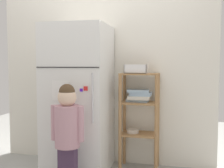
{
  "coord_description": "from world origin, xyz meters",
  "views": [
    {
      "loc": [
        0.81,
        -2.8,
        1.15
      ],
      "look_at": [
        0.16,
        0.02,
        0.94
      ],
      "focal_mm": 44.84,
      "sensor_mm": 36.0,
      "label": 1
    }
  ],
  "objects_px": {
    "refrigerator": "(78,99)",
    "child_standing": "(67,126)",
    "pantry_shelf_unit": "(139,108)",
    "fruit_bin": "(138,70)"
  },
  "relations": [
    {
      "from": "refrigerator",
      "to": "child_standing",
      "type": "distance_m",
      "value": 0.52
    },
    {
      "from": "child_standing",
      "to": "pantry_shelf_unit",
      "type": "xyz_separation_m",
      "value": [
        0.57,
        0.65,
        0.08
      ]
    },
    {
      "from": "fruit_bin",
      "to": "refrigerator",
      "type": "bearing_deg",
      "value": -165.98
    },
    {
      "from": "refrigerator",
      "to": "child_standing",
      "type": "relative_size",
      "value": 1.6
    },
    {
      "from": "pantry_shelf_unit",
      "to": "fruit_bin",
      "type": "bearing_deg",
      "value": -133.97
    },
    {
      "from": "child_standing",
      "to": "pantry_shelf_unit",
      "type": "height_order",
      "value": "pantry_shelf_unit"
    },
    {
      "from": "child_standing",
      "to": "fruit_bin",
      "type": "bearing_deg",
      "value": 49.07
    },
    {
      "from": "refrigerator",
      "to": "pantry_shelf_unit",
      "type": "relative_size",
      "value": 1.48
    },
    {
      "from": "refrigerator",
      "to": "pantry_shelf_unit",
      "type": "bearing_deg",
      "value": 15.06
    },
    {
      "from": "refrigerator",
      "to": "child_standing",
      "type": "xyz_separation_m",
      "value": [
        0.07,
        -0.48,
        -0.19
      ]
    }
  ]
}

